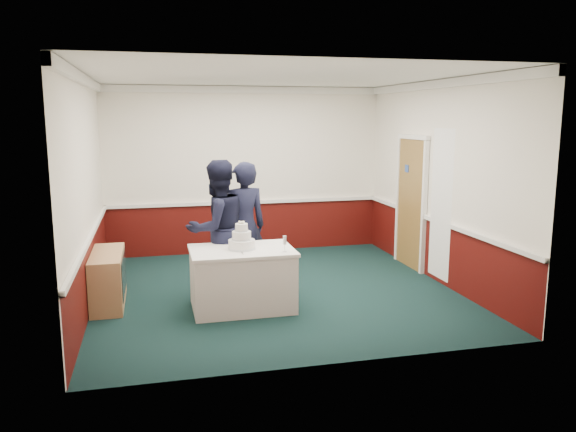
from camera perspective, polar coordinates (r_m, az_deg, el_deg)
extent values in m
plane|color=black|center=(8.12, -1.28, -7.59)|extent=(5.00, 5.00, 0.00)
cube|color=white|center=(10.22, -4.31, 4.62)|extent=(5.00, 0.05, 3.00)
cube|color=white|center=(7.67, -19.71, 2.26)|extent=(0.05, 5.00, 3.00)
cube|color=white|center=(8.67, 14.89, 3.35)|extent=(0.05, 5.00, 3.00)
cube|color=white|center=(7.76, -1.36, 13.84)|extent=(5.00, 5.00, 0.05)
cube|color=#460C09|center=(10.38, -4.24, -1.16)|extent=(5.00, 0.02, 0.90)
cube|color=white|center=(10.28, -4.26, 1.40)|extent=(4.98, 0.05, 0.06)
cube|color=white|center=(10.17, -4.41, 12.66)|extent=(5.00, 0.08, 0.12)
cube|color=#935D34|center=(9.43, 12.41, 1.21)|extent=(0.05, 0.90, 2.10)
cube|color=#234799|center=(9.48, 11.98, 4.74)|extent=(0.01, 0.12, 0.12)
cube|color=white|center=(8.47, 15.28, 1.13)|extent=(0.02, 0.60, 2.20)
cube|color=tan|center=(7.84, -17.82, -6.07)|extent=(0.40, 1.20, 0.70)
cube|color=black|center=(7.81, -16.33, -5.66)|extent=(0.01, 1.00, 0.50)
cube|color=white|center=(7.33, -4.67, -6.47)|extent=(1.28, 0.88, 0.76)
cube|color=white|center=(7.23, -4.72, -3.51)|extent=(1.32, 0.92, 0.04)
cylinder|color=white|center=(7.21, -4.73, -2.89)|extent=(0.34, 0.34, 0.12)
cylinder|color=silver|center=(7.22, -4.72, -3.26)|extent=(0.35, 0.35, 0.03)
cylinder|color=white|center=(7.19, -4.74, -2.00)|extent=(0.24, 0.24, 0.11)
cylinder|color=silver|center=(7.20, -4.73, -2.33)|extent=(0.25, 0.25, 0.02)
cylinder|color=white|center=(7.17, -4.75, -1.18)|extent=(0.16, 0.16, 0.10)
cylinder|color=silver|center=(7.18, -4.75, -1.48)|extent=(0.17, 0.17, 0.02)
sphere|color=#EDE5C9|center=(7.15, -4.76, -0.65)|extent=(0.03, 0.03, 0.03)
sphere|color=#EDE5C9|center=(7.17, -4.56, -0.62)|extent=(0.03, 0.03, 0.03)
sphere|color=#EDE5C9|center=(7.18, -4.95, -0.62)|extent=(0.03, 0.03, 0.03)
sphere|color=#EDE5C9|center=(7.14, -4.59, -0.68)|extent=(0.03, 0.03, 0.03)
sphere|color=#EDE5C9|center=(7.14, -4.95, -0.68)|extent=(0.03, 0.03, 0.03)
cube|color=silver|center=(7.03, -4.70, -3.72)|extent=(0.02, 0.22, 0.00)
cylinder|color=silver|center=(7.05, -0.34, -3.63)|extent=(0.05, 0.05, 0.01)
cylinder|color=silver|center=(7.04, -0.34, -3.26)|extent=(0.01, 0.01, 0.09)
cylinder|color=silver|center=(7.02, -0.34, -2.47)|extent=(0.04, 0.04, 0.11)
imported|color=black|center=(7.75, -7.18, -1.31)|extent=(1.14, 1.04, 1.89)
imported|color=black|center=(7.97, -4.54, -1.10)|extent=(0.74, 0.56, 1.85)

